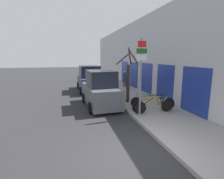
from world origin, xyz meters
TOP-DOWN VIEW (x-y plane):
  - ground_plane at (0.00, 11.20)m, footprint 80.00×80.00m
  - sidewalk_curb at (2.60, 14.00)m, footprint 3.20×32.00m
  - building_facade at (4.35, 13.90)m, footprint 0.23×32.00m
  - signpost at (1.43, 3.25)m, footprint 0.56×0.12m
  - bicycle_0 at (2.27, 3.29)m, footprint 2.21×0.44m
  - bicycle_1 at (2.38, 3.49)m, footprint 2.61×0.44m
  - bicycle_2 at (2.42, 3.93)m, footprint 2.05×1.26m
  - parked_car_0 at (-0.19, 5.73)m, footprint 2.14×4.22m
  - parked_car_1 at (-0.26, 11.09)m, footprint 2.13×4.75m
  - pedestrian_near at (3.43, 11.78)m, footprint 0.41×0.36m
  - street_tree at (1.68, 5.87)m, footprint 1.35×1.08m

SIDE VIEW (x-z plane):
  - ground_plane at x=0.00m, z-range 0.00..0.00m
  - sidewalk_curb at x=2.60m, z-range 0.00..0.15m
  - bicycle_0 at x=2.27m, z-range 0.08..0.98m
  - bicycle_2 at x=2.42m, z-range 0.09..0.98m
  - bicycle_1 at x=2.38m, z-range 0.08..1.05m
  - parked_car_0 at x=-0.19m, z-range -0.12..2.18m
  - parked_car_1 at x=-0.26m, z-range -0.12..2.23m
  - pedestrian_near at x=3.43m, z-range 0.27..1.88m
  - street_tree at x=1.68m, z-range -0.06..3.52m
  - signpost at x=1.43m, z-range 0.39..4.28m
  - building_facade at x=4.35m, z-range -0.03..6.47m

